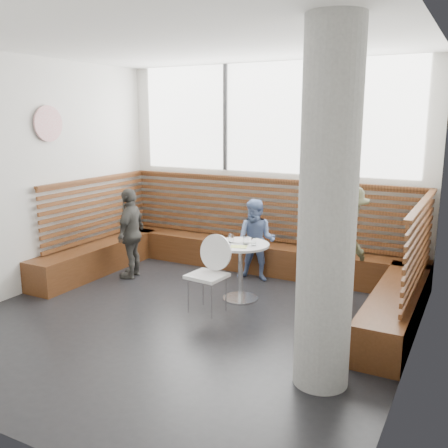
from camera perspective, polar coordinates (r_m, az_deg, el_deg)
The scene contains 15 objects.
room at distance 5.67m, azimuth -4.72°, elevation 4.07°, with size 5.00×5.00×3.20m.
booth at distance 7.43m, azimuth 2.79°, elevation -3.35°, with size 5.00×2.50×1.44m.
concrete_column at distance 4.36m, azimuth 11.75°, elevation 1.39°, with size 0.50×0.50×3.20m, color gray.
wall_art at distance 7.50m, azimuth -19.45°, elevation 10.76°, with size 0.50×0.50×0.03m, color white.
cafe_table at distance 6.59m, azimuth 1.92°, elevation -4.08°, with size 0.75×0.75×0.77m.
cafe_chair at distance 6.23m, azimuth -1.61°, elevation -4.94°, with size 0.46×0.45×0.96m.
adult_man at distance 6.43m, azimuth 13.56°, elevation -2.58°, with size 1.03×0.59×1.59m, color #4A4D33.
child_back at distance 7.37m, azimuth 3.71°, elevation -1.88°, with size 0.59×0.46×1.22m, color #6982B7.
child_left at distance 7.63m, azimuth -10.59°, elevation -1.02°, with size 0.80×0.33×1.36m, color #484741.
plate_near at distance 6.62m, azimuth 1.59°, elevation -1.97°, with size 0.21×0.21×0.01m, color white.
plate_far at distance 6.63m, azimuth 2.94°, elevation -1.98°, with size 0.19×0.19×0.01m, color white.
glass_left at distance 6.56m, azimuth 0.82°, elevation -1.65°, with size 0.07×0.07×0.12m, color white.
glass_mid at distance 6.48m, azimuth 2.49°, elevation -1.84°, with size 0.07×0.07×0.12m, color white.
glass_right at distance 6.43m, azimuth 3.41°, elevation -2.02°, with size 0.06×0.06×0.10m, color white.
menu_card at distance 6.36m, azimuth 1.71°, elevation -2.61°, with size 0.21×0.15×0.00m, color #A5C64C.
Camera 1 is at (3.03, -4.72, 2.40)m, focal length 40.00 mm.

